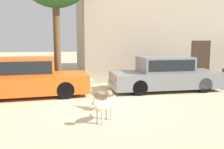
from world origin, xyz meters
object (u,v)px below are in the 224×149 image
object	(u,v)px
stray_dog_spotted	(102,96)
stray_dog_tan	(103,106)
parked_sedan_second	(165,74)
parked_sedan_nearest	(27,77)

from	to	relation	value
stray_dog_spotted	stray_dog_tan	xyz separation A→B (m)	(-0.16, -1.14, 0.02)
stray_dog_spotted	stray_dog_tan	distance (m)	1.16
parked_sedan_second	stray_dog_tan	world-z (taller)	parked_sedan_second
parked_sedan_second	stray_dog_spotted	bearing A→B (deg)	-142.22
parked_sedan_second	parked_sedan_nearest	bearing A→B (deg)	-179.33
parked_sedan_nearest	stray_dog_spotted	size ratio (longest dim) A/B	5.46
parked_sedan_nearest	parked_sedan_second	xyz separation A→B (m)	(5.54, -0.01, -0.02)
stray_dog_tan	stray_dog_spotted	bearing A→B (deg)	-145.34
parked_sedan_nearest	parked_sedan_second	bearing A→B (deg)	-3.18
parked_sedan_nearest	stray_dog_spotted	bearing A→B (deg)	-46.50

